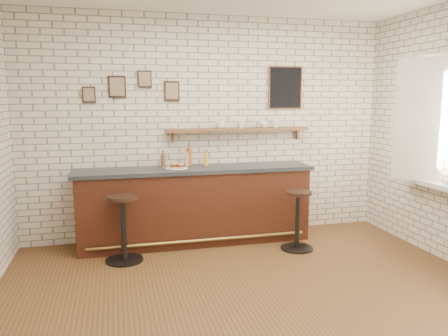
# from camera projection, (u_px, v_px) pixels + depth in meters

# --- Properties ---
(ground) EXTENTS (5.00, 5.00, 0.00)m
(ground) POSITION_uv_depth(u_px,v_px,m) (252.00, 294.00, 4.30)
(ground) COLOR brown
(ground) RESTS_ON ground
(bar_counter) EXTENTS (3.10, 0.65, 1.01)m
(bar_counter) POSITION_uv_depth(u_px,v_px,m) (195.00, 205.00, 5.78)
(bar_counter) COLOR #411C11
(bar_counter) RESTS_ON ground
(sandwich_plate) EXTENTS (0.28, 0.28, 0.01)m
(sandwich_plate) POSITION_uv_depth(u_px,v_px,m) (177.00, 168.00, 5.62)
(sandwich_plate) COLOR white
(sandwich_plate) RESTS_ON bar_counter
(ciabatta_sandwich) EXTENTS (0.20, 0.13, 0.06)m
(ciabatta_sandwich) POSITION_uv_depth(u_px,v_px,m) (177.00, 165.00, 5.62)
(ciabatta_sandwich) COLOR tan
(ciabatta_sandwich) RESTS_ON sandwich_plate
(potato_chips) EXTENTS (0.26, 0.19, 0.00)m
(potato_chips) POSITION_uv_depth(u_px,v_px,m) (175.00, 168.00, 5.62)
(potato_chips) COLOR #E4A250
(potato_chips) RESTS_ON sandwich_plate
(bitters_bottle_brown) EXTENTS (0.07, 0.07, 0.21)m
(bitters_bottle_brown) POSITION_uv_depth(u_px,v_px,m) (163.00, 160.00, 5.74)
(bitters_bottle_brown) COLOR brown
(bitters_bottle_brown) RESTS_ON bar_counter
(bitters_bottle_white) EXTENTS (0.06, 0.06, 0.24)m
(bitters_bottle_white) POSITION_uv_depth(u_px,v_px,m) (187.00, 159.00, 5.82)
(bitters_bottle_white) COLOR beige
(bitters_bottle_white) RESTS_ON bar_counter
(bitters_bottle_amber) EXTENTS (0.07, 0.07, 0.29)m
(bitters_bottle_amber) POSITION_uv_depth(u_px,v_px,m) (189.00, 157.00, 5.82)
(bitters_bottle_amber) COLOR #AA4F1B
(bitters_bottle_amber) RESTS_ON bar_counter
(condiment_bottle_yellow) EXTENTS (0.06, 0.06, 0.20)m
(condiment_bottle_yellow) POSITION_uv_depth(u_px,v_px,m) (206.00, 159.00, 5.88)
(condiment_bottle_yellow) COLOR yellow
(condiment_bottle_yellow) RESTS_ON bar_counter
(bar_stool_left) EXTENTS (0.44, 0.44, 0.79)m
(bar_stool_left) POSITION_uv_depth(u_px,v_px,m) (123.00, 226.00, 5.11)
(bar_stool_left) COLOR black
(bar_stool_left) RESTS_ON ground
(bar_stool_right) EXTENTS (0.42, 0.42, 0.75)m
(bar_stool_right) POSITION_uv_depth(u_px,v_px,m) (298.00, 218.00, 5.52)
(bar_stool_right) COLOR black
(bar_stool_right) RESTS_ON ground
(wall_shelf) EXTENTS (2.00, 0.18, 0.18)m
(wall_shelf) POSITION_uv_depth(u_px,v_px,m) (239.00, 130.00, 5.98)
(wall_shelf) COLOR brown
(wall_shelf) RESTS_ON ground
(shelf_cup_a) EXTENTS (0.17, 0.17, 0.10)m
(shelf_cup_a) POSITION_uv_depth(u_px,v_px,m) (220.00, 125.00, 5.90)
(shelf_cup_a) COLOR white
(shelf_cup_a) RESTS_ON wall_shelf
(shelf_cup_b) EXTENTS (0.15, 0.15, 0.10)m
(shelf_cup_b) POSITION_uv_depth(u_px,v_px,m) (241.00, 124.00, 5.97)
(shelf_cup_b) COLOR white
(shelf_cup_b) RESTS_ON wall_shelf
(shelf_cup_c) EXTENTS (0.12, 0.12, 0.09)m
(shelf_cup_c) POSITION_uv_depth(u_px,v_px,m) (264.00, 124.00, 6.05)
(shelf_cup_c) COLOR white
(shelf_cup_c) RESTS_ON wall_shelf
(shelf_cup_d) EXTENTS (0.11, 0.11, 0.10)m
(shelf_cup_d) POSITION_uv_depth(u_px,v_px,m) (276.00, 124.00, 6.09)
(shelf_cup_d) COLOR white
(shelf_cup_d) RESTS_ON wall_shelf
(back_wall_decor) EXTENTS (2.96, 0.02, 0.56)m
(back_wall_decor) POSITION_uv_depth(u_px,v_px,m) (225.00, 88.00, 5.92)
(back_wall_decor) COLOR black
(back_wall_decor) RESTS_ON ground
(window_sill) EXTENTS (0.20, 1.35, 0.06)m
(window_sill) POSITION_uv_depth(u_px,v_px,m) (444.00, 187.00, 5.02)
(window_sill) COLOR white
(window_sill) RESTS_ON ground
(casement_window) EXTENTS (0.40, 1.30, 1.56)m
(casement_window) POSITION_uv_depth(u_px,v_px,m) (446.00, 121.00, 4.89)
(casement_window) COLOR white
(casement_window) RESTS_ON ground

